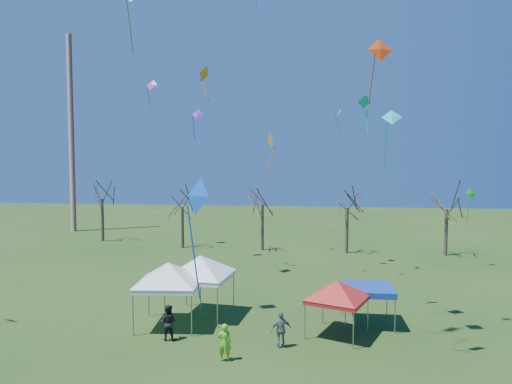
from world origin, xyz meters
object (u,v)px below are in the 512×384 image
tree_2 (262,188)px  person_dark (168,322)px  tree_1 (182,192)px  tent_red (337,284)px  person_grey (281,330)px  tent_white_mid (200,260)px  tent_white_west (168,267)px  tree_4 (447,192)px  tent_blue (367,289)px  person_green (225,342)px  radio_mast (71,134)px  tree_3 (347,191)px  tree_0 (102,184)px

tree_2 → person_dark: 24.46m
tree_1 → tent_red: tree_1 is taller
tree_2 → person_grey: (3.59, -23.97, -5.41)m
tent_white_mid → tent_red: bearing=-15.1°
tree_2 → tent_white_west: bearing=-97.1°
tent_white_mid → tree_4: bearing=45.9°
tent_blue → person_grey: size_ratio=1.56×
tent_white_mid → person_dark: size_ratio=2.58×
person_green → person_grey: size_ratio=0.97×
radio_mast → person_grey: radio_mast is taller
tent_red → radio_mast: bearing=135.2°
tree_2 → tree_3: bearing=-2.3°
tree_0 → tent_blue: tree_0 is taller
person_green → person_dark: person_dark is taller
tree_0 → tent_blue: 35.60m
tree_3 → tree_4: bearing=-0.3°
tree_2 → radio_mast: bearing=159.4°
tree_0 → tent_red: size_ratio=2.39×
radio_mast → tent_blue: 46.26m
tree_1 → person_green: 28.18m
radio_mast → tent_white_mid: (24.26, -29.68, -9.18)m
tree_3 → tent_white_west: bearing=-117.3°
tree_3 → radio_mast: bearing=163.7°
person_dark → radio_mast: bearing=-53.4°
tree_1 → person_grey: size_ratio=4.30×
tent_white_mid → person_grey: tent_white_mid is taller
tent_white_mid → person_green: size_ratio=2.72×
tree_3 → person_grey: (-4.81, -23.64, -5.20)m
tent_white_west → person_grey: (6.31, -2.15, -2.39)m
person_green → person_dark: 3.84m
person_grey → tree_2: bearing=-103.7°
radio_mast → tent_blue: (33.71, -29.88, -10.53)m
tree_0 → tree_3: 27.09m
tent_white_mid → tent_red: size_ratio=1.32×
person_green → person_grey: bearing=-151.6°
tree_3 → tree_4: 9.32m
person_grey → tree_0: bearing=-72.9°
tree_4 → tent_red: size_ratio=2.24×
tent_red → person_grey: bearing=-146.4°
tree_0 → tree_3: size_ratio=1.07×
person_dark → tree_3: bearing=-112.8°
tree_3 → tent_white_mid: 22.19m
tree_0 → tree_3: tree_0 is taller
tree_0 → tree_4: bearing=-5.3°
tree_1 → person_dark: 25.32m
tent_blue → person_grey: bearing=-140.4°
tree_4 → person_dark: bearing=-130.3°
tree_2 → person_green: bearing=-87.4°
tree_4 → tent_white_west: (-20.44, -21.45, -2.79)m
radio_mast → tent_white_west: size_ratio=5.47×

